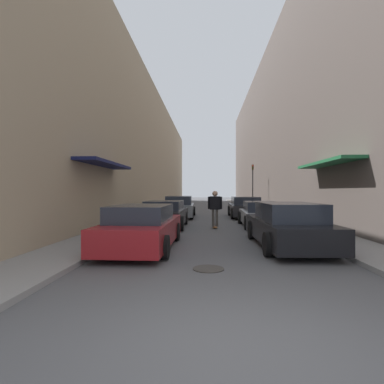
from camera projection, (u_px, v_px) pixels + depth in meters
name	position (u px, v px, depth m)	size (l,w,h in m)	color
ground	(211.00, 212.00, 24.51)	(116.90, 116.90, 0.00)	#515154
curb_strip_left	(169.00, 208.00, 30.03)	(1.80, 53.14, 0.12)	gray
curb_strip_right	(252.00, 208.00, 29.61)	(1.80, 53.14, 0.12)	gray
building_row_left	(140.00, 152.00, 30.16)	(4.90, 53.14, 11.38)	tan
building_row_right	(282.00, 134.00, 29.43)	(4.90, 53.14, 14.79)	#564C47
parked_car_left_0	(143.00, 228.00, 9.05)	(1.95, 4.66, 1.33)	maroon
parked_car_left_1	(165.00, 214.00, 14.34)	(1.97, 4.33, 1.29)	#232326
parked_car_left_2	(180.00, 207.00, 19.88)	(1.98, 4.81, 1.42)	gray
parked_car_right_0	(287.00, 226.00, 9.31)	(1.96, 4.81, 1.38)	black
parked_car_right_1	(261.00, 215.00, 14.57)	(1.88, 4.34, 1.24)	#B7B7BC
parked_car_right_2	(245.00, 207.00, 19.79)	(2.03, 4.52, 1.37)	#232326
skateboarder	(215.00, 205.00, 14.08)	(0.67, 0.78, 1.76)	brown
manhole_cover	(208.00, 269.00, 6.69)	(0.70, 0.70, 0.02)	#332D28
traffic_light	(253.00, 182.00, 26.71)	(0.16, 0.22, 3.99)	#2D2D2D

